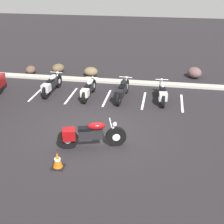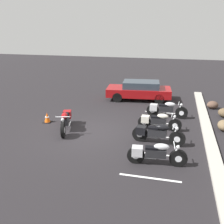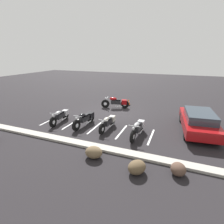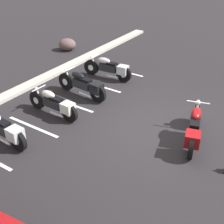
# 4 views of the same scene
# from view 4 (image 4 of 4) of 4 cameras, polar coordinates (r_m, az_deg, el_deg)

# --- Properties ---
(ground) EXTENTS (60.00, 60.00, 0.00)m
(ground) POSITION_cam_4_polar(r_m,az_deg,el_deg) (9.82, 8.57, -3.24)
(ground) COLOR black
(motorcycle_maroon_featured) EXTENTS (2.35, 0.98, 0.95)m
(motorcycle_maroon_featured) POSITION_cam_4_polar(r_m,az_deg,el_deg) (9.20, 14.79, -2.79)
(motorcycle_maroon_featured) COLOR black
(motorcycle_maroon_featured) RESTS_ON ground
(parked_bike_0) EXTENTS (0.63, 2.26, 0.89)m
(parked_bike_0) POSITION_cam_4_polar(r_m,az_deg,el_deg) (9.49, -19.57, -2.77)
(parked_bike_0) COLOR black
(parked_bike_0) RESTS_ON ground
(parked_bike_1) EXTENTS (0.60, 2.13, 0.84)m
(parked_bike_1) POSITION_cam_4_polar(r_m,az_deg,el_deg) (10.40, -10.46, 1.49)
(parked_bike_1) COLOR black
(parked_bike_1) RESTS_ON ground
(parked_bike_2) EXTENTS (0.65, 2.30, 0.90)m
(parked_bike_2) POSITION_cam_4_polar(r_m,az_deg,el_deg) (11.48, -5.23, 5.01)
(parked_bike_2) COLOR black
(parked_bike_2) RESTS_ON ground
(parked_bike_3) EXTENTS (0.62, 2.20, 0.86)m
(parked_bike_3) POSITION_cam_4_polar(r_m,az_deg,el_deg) (12.92, -0.45, 8.02)
(parked_bike_3) COLOR black
(parked_bike_3) RESTS_ON ground
(concrete_curb) EXTENTS (18.00, 0.50, 0.12)m
(concrete_curb) POSITION_cam_4_polar(r_m,az_deg,el_deg) (12.82, -14.83, 4.82)
(concrete_curb) COLOR #A8A399
(concrete_curb) RESTS_ON ground
(landscape_rock_0) EXTENTS (1.06, 1.12, 0.61)m
(landscape_rock_0) POSITION_cam_4_polar(r_m,az_deg,el_deg) (16.42, -8.18, 12.12)
(landscape_rock_0) COLOR brown
(landscape_rock_0) RESTS_ON ground
(stall_line_1) EXTENTS (0.10, 2.10, 0.00)m
(stall_line_1) POSITION_cam_4_polar(r_m,az_deg,el_deg) (10.17, -14.26, -2.63)
(stall_line_1) COLOR white
(stall_line_1) RESTS_ON ground
(stall_line_2) EXTENTS (0.10, 2.10, 0.00)m
(stall_line_2) POSITION_cam_4_polar(r_m,az_deg,el_deg) (11.23, -7.79, 1.48)
(stall_line_2) COLOR white
(stall_line_2) RESTS_ON ground
(stall_line_3) EXTENTS (0.10, 2.10, 0.00)m
(stall_line_3) POSITION_cam_4_polar(r_m,az_deg,el_deg) (12.46, -2.50, 4.81)
(stall_line_3) COLOR white
(stall_line_3) RESTS_ON ground
(stall_line_4) EXTENTS (0.10, 2.10, 0.00)m
(stall_line_4) POSITION_cam_4_polar(r_m,az_deg,el_deg) (13.81, 1.83, 7.49)
(stall_line_4) COLOR white
(stall_line_4) RESTS_ON ground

